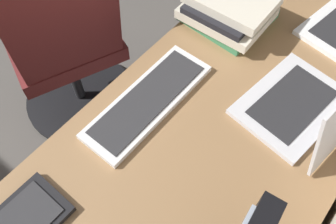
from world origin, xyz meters
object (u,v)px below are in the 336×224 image
laptop_leftmost (314,107)px  drawer_pedestal (214,183)px  book_stack_near (229,8)px  office_chair (68,52)px  keyboard_main (148,100)px

laptop_leftmost → drawer_pedestal: bearing=-40.7°
book_stack_near → office_chair: (0.30, -0.55, -0.33)m
drawer_pedestal → laptop_leftmost: (-0.17, 0.15, 0.44)m
drawer_pedestal → office_chair: office_chair is taller
keyboard_main → book_stack_near: (-0.42, -0.01, 0.04)m
drawer_pedestal → office_chair: size_ratio=0.72×
keyboard_main → book_stack_near: book_stack_near is taller
laptop_leftmost → keyboard_main: (0.24, -0.38, -0.04)m
keyboard_main → laptop_leftmost: bearing=122.5°
laptop_leftmost → office_chair: (0.12, -0.94, -0.33)m
drawer_pedestal → laptop_leftmost: 0.49m
drawer_pedestal → keyboard_main: size_ratio=1.65×
laptop_leftmost → book_stack_near: laptop_leftmost is taller
laptop_leftmost → book_stack_near: size_ratio=1.22×
book_stack_near → laptop_leftmost: bearing=65.5°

